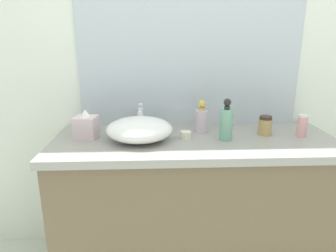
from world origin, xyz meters
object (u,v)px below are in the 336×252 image
soap_dispenser (226,123)px  tissue_box (86,126)px  lotion_bottle (201,119)px  perfume_bottle (265,126)px  candle_jar (186,135)px  spray_can (302,126)px  sink_basin (139,129)px

soap_dispenser → tissue_box: size_ratio=1.41×
lotion_bottle → tissue_box: lotion_bottle is taller
perfume_bottle → candle_jar: (-0.46, -0.05, -0.03)m
soap_dispenser → tissue_box: bearing=174.7°
lotion_bottle → tissue_box: 0.66m
lotion_bottle → spray_can: 0.56m
soap_dispenser → sink_basin: bearing=178.9°
sink_basin → tissue_box: size_ratio=2.20×
spray_can → soap_dispenser: bearing=-174.6°
soap_dispenser → lotion_bottle: 0.19m
lotion_bottle → spray_can: (0.55, -0.11, -0.02)m
sink_basin → candle_jar: size_ratio=5.68×
tissue_box → candle_jar: bearing=-3.3°
spray_can → tissue_box: size_ratio=0.78×
sink_basin → lotion_bottle: size_ratio=1.87×
soap_dispenser → spray_can: 0.44m
sink_basin → spray_can: same height
spray_can → tissue_box: tissue_box is taller
sink_basin → lotion_bottle: 0.38m
sink_basin → perfume_bottle: 0.72m
soap_dispenser → perfume_bottle: size_ratio=2.10×
sink_basin → lotion_bottle: (0.36, 0.14, 0.02)m
lotion_bottle → spray_can: size_ratio=1.51×
candle_jar → perfume_bottle: bearing=5.7°
lotion_bottle → perfume_bottle: 0.36m
sink_basin → spray_can: size_ratio=2.82×
lotion_bottle → candle_jar: bearing=-133.1°
perfume_bottle → tissue_box: 1.01m
sink_basin → spray_can: bearing=2.1°
sink_basin → perfume_bottle: bearing=6.1°
perfume_bottle → spray_can: size_ratio=0.86×
spray_can → lotion_bottle: bearing=168.9°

